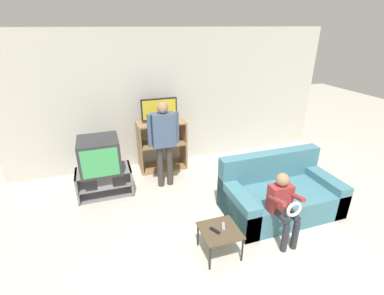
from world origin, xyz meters
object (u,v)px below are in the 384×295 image
(remote_control_black, at_px, (215,230))
(person_standing_adult, at_px, (164,137))
(person_seated_child, at_px, (283,203))
(television_main, at_px, (100,155))
(remote_control_white, at_px, (223,226))
(tv_stand, at_px, (105,182))
(snack_table, at_px, (220,232))
(television_flat, at_px, (159,111))
(couch, at_px, (279,194))
(media_shelf, at_px, (162,145))

(remote_control_black, bearing_deg, person_standing_adult, 68.43)
(remote_control_black, relative_size, person_seated_child, 0.15)
(person_standing_adult, distance_m, person_seated_child, 2.16)
(television_main, xyz_separation_m, remote_control_white, (1.36, -1.80, -0.36))
(tv_stand, distance_m, remote_control_black, 2.20)
(snack_table, bearing_deg, remote_control_white, 30.07)
(television_flat, bearing_deg, remote_control_black, -87.76)
(television_flat, relative_size, remote_control_white, 4.64)
(couch, distance_m, person_standing_adult, 2.04)
(snack_table, bearing_deg, media_shelf, 93.34)
(tv_stand, height_order, person_standing_adult, person_standing_adult)
(tv_stand, distance_m, media_shelf, 1.32)
(tv_stand, bearing_deg, television_flat, 29.63)
(media_shelf, bearing_deg, tv_stand, -150.87)
(television_main, distance_m, person_seated_child, 2.85)
(snack_table, distance_m, person_seated_child, 0.90)
(snack_table, xyz_separation_m, couch, (1.22, 0.54, -0.05))
(television_flat, distance_m, snack_table, 2.62)
(television_flat, xyz_separation_m, remote_control_white, (0.23, -2.43, -0.81))
(couch, bearing_deg, television_main, 152.73)
(media_shelf, height_order, couch, media_shelf)
(person_standing_adult, height_order, person_seated_child, person_standing_adult)
(television_main, distance_m, person_standing_adult, 1.06)
(television_main, distance_m, couch, 2.87)
(tv_stand, bearing_deg, remote_control_white, -53.45)
(person_standing_adult, relative_size, person_seated_child, 1.61)
(media_shelf, relative_size, remote_control_black, 6.71)
(snack_table, xyz_separation_m, person_seated_child, (0.87, -0.01, 0.24))
(media_shelf, relative_size, snack_table, 2.08)
(tv_stand, distance_m, person_standing_adult, 1.23)
(television_main, distance_m, remote_control_white, 2.29)
(person_seated_child, bearing_deg, media_shelf, 112.19)
(remote_control_black, height_order, remote_control_white, same)
(media_shelf, height_order, person_seated_child, media_shelf)
(media_shelf, height_order, snack_table, media_shelf)
(media_shelf, distance_m, person_seated_child, 2.67)
(snack_table, bearing_deg, television_main, 125.14)
(television_flat, xyz_separation_m, person_seated_child, (1.03, -2.48, -0.62))
(television_flat, relative_size, remote_control_black, 4.64)
(person_standing_adult, bearing_deg, couch, -40.68)
(television_main, bearing_deg, snack_table, -54.86)
(television_flat, bearing_deg, snack_table, -86.23)
(remote_control_white, bearing_deg, television_main, 148.67)
(couch, height_order, person_standing_adult, person_standing_adult)
(couch, bearing_deg, remote_control_black, -157.22)
(television_main, bearing_deg, couch, -27.27)
(television_flat, distance_m, remote_control_white, 2.58)
(couch, height_order, person_seated_child, person_seated_child)
(media_shelf, xyz_separation_m, couch, (1.37, -1.93, -0.22))
(television_main, bearing_deg, television_flat, 29.16)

